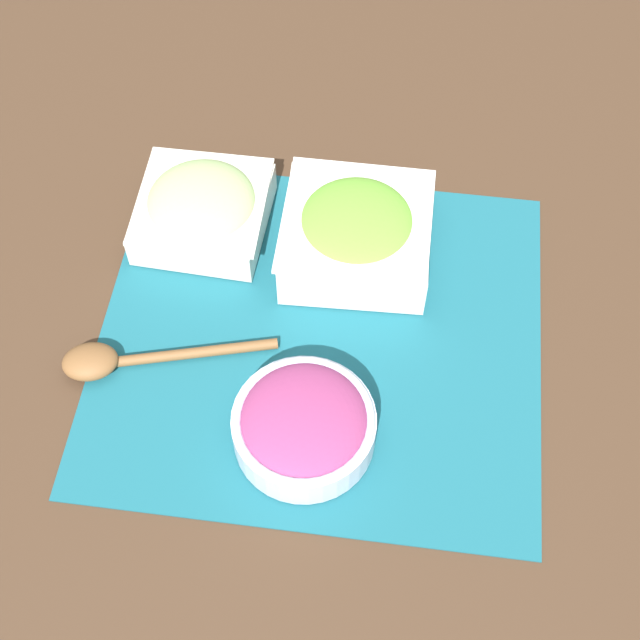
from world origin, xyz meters
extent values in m
plane|color=#422D1E|center=(0.00, 0.00, 0.00)|extent=(3.00, 3.00, 0.00)
cube|color=#195B6B|center=(0.00, 0.00, 0.00)|extent=(0.49, 0.46, 0.00)
cube|color=white|center=(0.03, 0.12, 0.03)|extent=(0.17, 0.17, 0.06)
cube|color=white|center=(0.03, 0.12, 0.06)|extent=(0.17, 0.17, 0.00)
ellipsoid|color=#6BAD38|center=(0.03, 0.12, 0.06)|extent=(0.13, 0.13, 0.03)
cylinder|color=silver|center=(0.00, -0.13, 0.03)|extent=(0.15, 0.15, 0.04)
torus|color=silver|center=(0.00, -0.13, 0.05)|extent=(0.15, 0.15, 0.01)
ellipsoid|color=#93386B|center=(0.00, -0.13, 0.05)|extent=(0.13, 0.13, 0.03)
cube|color=silver|center=(-0.16, 0.14, 0.03)|extent=(0.15, 0.15, 0.04)
cube|color=silver|center=(-0.16, 0.14, 0.05)|extent=(0.15, 0.15, 0.00)
ellipsoid|color=#A8CC7F|center=(-0.16, 0.14, 0.05)|extent=(0.13, 0.13, 0.05)
cylinder|color=brown|center=(-0.14, -0.05, 0.01)|extent=(0.19, 0.06, 0.01)
ellipsoid|color=brown|center=(-0.24, -0.07, 0.02)|extent=(0.07, 0.06, 0.03)
camera|label=1|loc=(0.07, -0.52, 0.86)|focal=50.00mm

